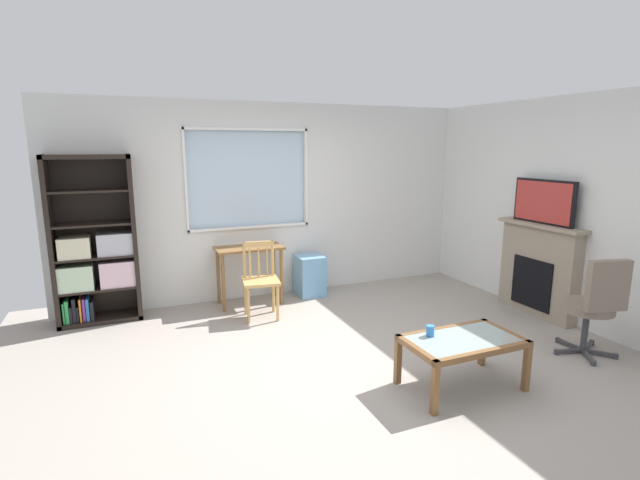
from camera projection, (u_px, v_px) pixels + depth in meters
name	position (u px, v px, depth m)	size (l,w,h in m)	color
ground	(346.00, 360.00, 4.50)	(6.55, 5.59, 0.02)	#9E9389
wall_back_with_window	(276.00, 203.00, 6.34)	(5.55, 0.15, 2.58)	silver
wall_right	(571.00, 211.00, 5.33)	(0.12, 4.79, 2.58)	silver
bookshelf	(95.00, 252.00, 5.35)	(0.90, 0.38, 1.93)	black
desk_under_window	(249.00, 258.00, 5.97)	(0.85, 0.43, 0.76)	brown
wooden_chair	(260.00, 279.00, 5.53)	(0.47, 0.46, 0.90)	tan
plastic_drawer_unit	(309.00, 275.00, 6.40)	(0.35, 0.40, 0.55)	#72ADDB
fireplace	(538.00, 269.00, 5.62)	(0.26, 1.13, 1.12)	gray
tv	(544.00, 202.00, 5.45)	(0.06, 0.83, 0.52)	black
office_chair	(595.00, 302.00, 4.44)	(0.58, 0.61, 1.00)	#7A6B5B
coffee_table	(462.00, 346.00, 3.91)	(0.97, 0.57, 0.44)	#8C9E99
sippy_cup	(430.00, 331.00, 3.94)	(0.07, 0.07, 0.09)	#337FD6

